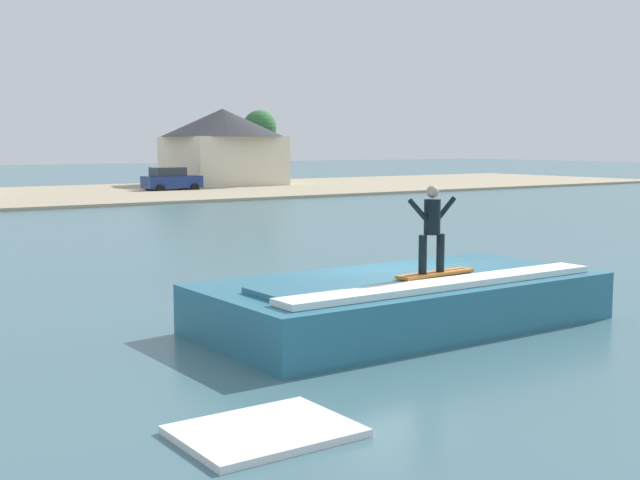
% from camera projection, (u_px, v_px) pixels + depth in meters
% --- Properties ---
extents(ground_plane, '(260.00, 260.00, 0.00)m').
position_uv_depth(ground_plane, '(389.00, 314.00, 18.00)').
color(ground_plane, '#416871').
extents(wave_crest, '(8.20, 3.91, 1.10)m').
position_uv_depth(wave_crest, '(404.00, 301.00, 16.79)').
color(wave_crest, '#2B6C83').
rests_on(wave_crest, ground_plane).
extents(surfboard, '(1.86, 0.47, 0.06)m').
position_uv_depth(surfboard, '(435.00, 274.00, 16.36)').
color(surfboard, orange).
rests_on(surfboard, wave_crest).
extents(surfer, '(1.20, 0.32, 1.70)m').
position_uv_depth(surfer, '(432.00, 224.00, 16.15)').
color(surfer, black).
rests_on(surfer, surfboard).
extents(car_far_shore, '(4.25, 2.19, 1.86)m').
position_uv_depth(car_far_shore, '(171.00, 180.00, 62.29)').
color(car_far_shore, navy).
rests_on(car_far_shore, ground_plane).
extents(house_gabled_white, '(10.24, 10.24, 6.48)m').
position_uv_depth(house_gabled_white, '(223.00, 144.00, 69.82)').
color(house_gabled_white, beige).
rests_on(house_gabled_white, ground_plane).
extents(tree_tall_bare, '(2.90, 2.90, 6.44)m').
position_uv_depth(tree_tall_bare, '(260.00, 128.00, 71.50)').
color(tree_tall_bare, brown).
rests_on(tree_tall_bare, ground_plane).
extents(whitewater_patch, '(2.16, 1.67, 0.10)m').
position_uv_depth(whitewater_patch, '(265.00, 431.00, 10.56)').
color(whitewater_patch, silver).
rests_on(whitewater_patch, ground_plane).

